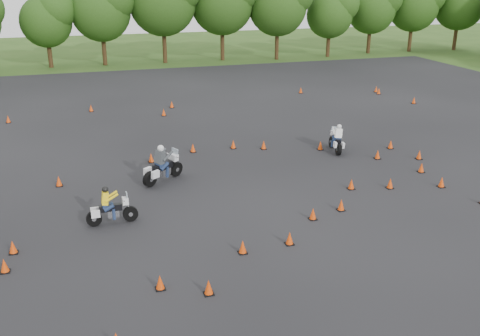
{
  "coord_description": "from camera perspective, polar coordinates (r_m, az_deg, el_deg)",
  "views": [
    {
      "loc": [
        -6.19,
        -16.49,
        9.08
      ],
      "look_at": [
        0.0,
        4.0,
        1.2
      ],
      "focal_mm": 40.0,
      "sensor_mm": 36.0,
      "label": 1
    }
  ],
  "objects": [
    {
      "name": "traffic_cones",
      "position": [
        24.4,
        1.49,
        -1.07
      ],
      "size": [
        33.49,
        33.04,
        0.45
      ],
      "color": "#E04209",
      "rests_on": "asphalt_pad"
    },
    {
      "name": "treeline",
      "position": [
        51.79,
        -9.72,
        14.94
      ],
      "size": [
        87.13,
        32.43,
        10.75
      ],
      "color": "#244614",
      "rests_on": "ground"
    },
    {
      "name": "rider_white",
      "position": [
        28.99,
        10.1,
        3.23
      ],
      "size": [
        0.98,
        2.06,
        1.53
      ],
      "primitive_type": null,
      "rotation": [
        0.0,
        0.0,
        1.38
      ],
      "color": "white",
      "rests_on": "ground"
    },
    {
      "name": "ground",
      "position": [
        19.82,
        3.37,
        -7.1
      ],
      "size": [
        140.0,
        140.0,
        0.0
      ],
      "primitive_type": "plane",
      "color": "#2D5119",
      "rests_on": "ground"
    },
    {
      "name": "rider_yellow",
      "position": [
        20.85,
        -13.55,
        -3.92
      ],
      "size": [
        1.97,
        0.66,
        1.51
      ],
      "primitive_type": null,
      "rotation": [
        0.0,
        0.0,
        0.03
      ],
      "color": "yellow",
      "rests_on": "ground"
    },
    {
      "name": "asphalt_pad",
      "position": [
        25.03,
        -1.32,
        -1.05
      ],
      "size": [
        62.0,
        62.0,
        0.0
      ],
      "primitive_type": "plane",
      "color": "black",
      "rests_on": "ground"
    },
    {
      "name": "rider_grey",
      "position": [
        24.58,
        -8.31,
        0.59
      ],
      "size": [
        2.34,
        1.97,
        1.82
      ],
      "primitive_type": null,
      "rotation": [
        0.0,
        0.0,
        0.62
      ],
      "color": "#3B3F42",
      "rests_on": "ground"
    }
  ]
}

